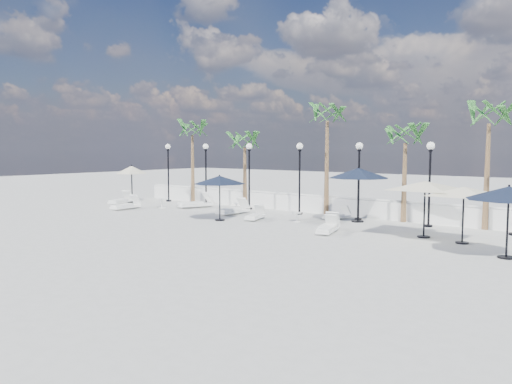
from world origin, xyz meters
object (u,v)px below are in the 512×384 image
Objects in this scene: lounger_4 at (233,210)px; lounger_1 at (121,200)px; parasol_cream_small at (132,170)px; lounger_5 at (337,215)px; parasol_cream_sq_a at (425,181)px; lounger_6 at (329,226)px; lounger_2 at (255,216)px; parasol_navy_left at (220,180)px; lounger_3 at (195,203)px; parasol_navy_mid at (358,173)px; parasol_navy_right at (509,194)px; lounger_0 at (126,205)px; lounger_7 at (327,228)px; parasol_cream_sq_b at (464,187)px.

lounger_1 is at bearing -172.62° from lounger_4.
parasol_cream_small reaches higher than lounger_1.
lounger_5 is 0.35× the size of parasol_cream_sq_a.
lounger_6 reaches higher than lounger_5.
parasol_cream_small is (-14.57, -1.38, 1.90)m from lounger_5.
lounger_2 is 2.51m from parasol_navy_left.
lounger_3 is 10.53m from parasol_navy_mid.
parasol_cream_sq_a is (-3.46, 2.08, 0.14)m from parasol_navy_right.
lounger_4 is (3.76, -0.84, -0.01)m from lounger_3.
lounger_0 is 0.74× the size of parasol_navy_right.
lounger_7 reaches higher than lounger_5.
parasol_navy_left is (-4.31, -3.96, 1.79)m from lounger_5.
lounger_0 is 0.87× the size of lounger_3.
parasol_cream_sq_a is (3.50, 1.56, 2.02)m from lounger_7.
lounger_5 is (11.68, 4.03, -0.04)m from lounger_0.
lounger_1 is 0.91× the size of lounger_3.
parasol_cream_sq_a is (19.46, 0.20, 1.99)m from lounger_1.
parasol_navy_left reaches higher than lounger_2.
lounger_1 is 15.75m from parasol_navy_mid.
parasol_navy_mid reaches higher than parasol_cream_sq_b.
parasol_cream_sq_b reaches higher than lounger_4.
lounger_1 is 0.99× the size of lounger_4.
parasol_cream_sq_a reaches higher than lounger_4.
lounger_0 is at bearing -50.38° from lounger_1.
lounger_1 is at bearing 160.76° from lounger_2.
lounger_0 is 8.70m from lounger_2.
lounger_2 is 0.36× the size of parasol_cream_sq_a.
parasol_navy_left is at bearing -152.13° from lounger_2.
lounger_1 is 1.21× the size of lounger_5.
parasol_cream_sq_b is (9.91, -0.01, 1.90)m from lounger_2.
parasol_navy_right is (20.37, -0.38, 1.86)m from lounger_0.
lounger_0 is 1.11× the size of lounger_2.
lounger_5 is at bearing 98.26° from lounger_7.
parasol_cream_sq_b is at bearing -24.43° from parasol_navy_mid.
parasol_cream_sq_b is at bearing 137.31° from parasol_navy_right.
parasol_navy_right is 1.08× the size of parasol_cream_small.
lounger_2 is 4.68m from lounger_6.
parasol_navy_right is at bearing -8.00° from lounger_4.
parasol_navy_mid is 8.63m from parasol_navy_right.
parasol_cream_small reaches higher than parasol_navy_right.
parasol_cream_sq_b is at bearing -1.45° from lounger_0.
parasol_cream_sq_a is at bearing -11.80° from lounger_5.
lounger_3 is at bearing 4.52° from parasol_cream_small.
lounger_3 reaches higher than lounger_6.
parasol_navy_left is at bearing -28.00° from lounger_1.
lounger_1 is at bearing 179.59° from parasol_cream_sq_b.
parasol_cream_small reaches higher than lounger_4.
parasol_navy_left is (4.78, -3.01, 1.72)m from lounger_3.
parasol_cream_sq_b is (12.14, -0.89, 1.86)m from lounger_4.
lounger_4 is at bearing -149.27° from lounger_5.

